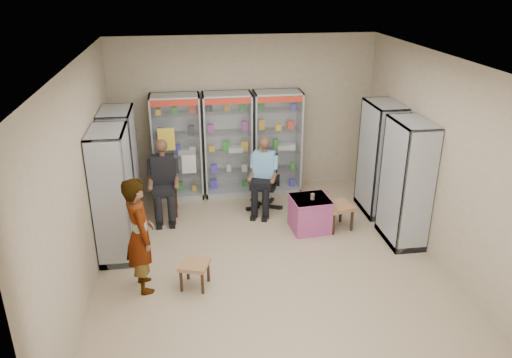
{
  "coord_description": "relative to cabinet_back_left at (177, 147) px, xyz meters",
  "views": [
    {
      "loc": [
        -1.11,
        -6.23,
        4.06
      ],
      "look_at": [
        -0.1,
        0.7,
        1.13
      ],
      "focal_mm": 35.0,
      "sensor_mm": 36.0,
      "label": 1
    }
  ],
  "objects": [
    {
      "name": "woven_stool_b",
      "position": [
        0.19,
        -3.06,
        -0.81
      ],
      "size": [
        0.47,
        0.47,
        0.37
      ],
      "primitive_type": "cube",
      "rotation": [
        0.0,
        0.0,
        -0.32
      ],
      "color": "#9B6E41",
      "rests_on": "floor"
    },
    {
      "name": "pink_trunk",
      "position": [
        2.16,
        -1.68,
        -0.71
      ],
      "size": [
        0.65,
        0.63,
        0.58
      ],
      "primitive_type": "cube",
      "rotation": [
        0.0,
        0.0,
        0.08
      ],
      "color": "#A74384",
      "rests_on": "floor"
    },
    {
      "name": "cabinet_back_left",
      "position": [
        0.0,
        0.0,
        0.0
      ],
      "size": [
        0.9,
        0.5,
        2.0
      ],
      "primitive_type": "cube",
      "color": "#A6A7AD",
      "rests_on": "floor"
    },
    {
      "name": "wooden_chair",
      "position": [
        -0.25,
        -0.73,
        -0.53
      ],
      "size": [
        0.42,
        0.42,
        0.94
      ],
      "primitive_type": "cube",
      "color": "black",
      "rests_on": "floor"
    },
    {
      "name": "tea_glass",
      "position": [
        2.18,
        -1.72,
        -0.37
      ],
      "size": [
        0.07,
        0.07,
        0.1
      ],
      "primitive_type": "cylinder",
      "color": "#5C2F07",
      "rests_on": "pink_trunk"
    },
    {
      "name": "floor",
      "position": [
        1.3,
        -2.73,
        -1.0
      ],
      "size": [
        6.0,
        6.0,
        0.0
      ],
      "primitive_type": "plane",
      "color": "tan",
      "rests_on": "ground"
    },
    {
      "name": "cabinet_right_near",
      "position": [
        3.53,
        -2.23,
        0.0
      ],
      "size": [
        0.9,
        0.5,
        2.0
      ],
      "primitive_type": "cube",
      "rotation": [
        0.0,
        0.0,
        1.57
      ],
      "color": "#ADB1B5",
      "rests_on": "floor"
    },
    {
      "name": "cabinet_left_far",
      "position": [
        -0.93,
        -0.93,
        0.0
      ],
      "size": [
        0.9,
        0.5,
        2.0
      ],
      "primitive_type": "cube",
      "rotation": [
        0.0,
        0.0,
        -1.57
      ],
      "color": "#A2A3A9",
      "rests_on": "floor"
    },
    {
      "name": "woven_stool_a",
      "position": [
        2.64,
        -1.7,
        -0.78
      ],
      "size": [
        0.54,
        0.54,
        0.44
      ],
      "primitive_type": "cube",
      "rotation": [
        0.0,
        0.0,
        0.24
      ],
      "color": "#A87947",
      "rests_on": "floor"
    },
    {
      "name": "room_shell",
      "position": [
        1.3,
        -2.73,
        0.97
      ],
      "size": [
        5.02,
        6.02,
        3.01
      ],
      "color": "tan",
      "rests_on": "ground"
    },
    {
      "name": "cabinet_left_near",
      "position": [
        -0.93,
        -2.03,
        0.0
      ],
      "size": [
        0.9,
        0.5,
        2.0
      ],
      "primitive_type": "cube",
      "rotation": [
        0.0,
        0.0,
        -1.57
      ],
      "color": "#AFB1B7",
      "rests_on": "floor"
    },
    {
      "name": "seated_shopkeeper",
      "position": [
        1.53,
        -0.8,
        -0.35
      ],
      "size": [
        0.61,
        0.71,
        1.3
      ],
      "primitive_type": null,
      "rotation": [
        0.0,
        0.0,
        -0.36
      ],
      "color": "#6495C6",
      "rests_on": "floor"
    },
    {
      "name": "seated_customer",
      "position": [
        -0.25,
        -0.78,
        -0.33
      ],
      "size": [
        0.44,
        0.6,
        1.34
      ],
      "primitive_type": null,
      "color": "black",
      "rests_on": "floor"
    },
    {
      "name": "standing_man",
      "position": [
        -0.5,
        -2.98,
        -0.18
      ],
      "size": [
        0.54,
        0.68,
        1.64
      ],
      "primitive_type": "imported",
      "rotation": [
        0.0,
        0.0,
        1.85
      ],
      "color": "gray",
      "rests_on": "floor"
    },
    {
      "name": "cabinet_back_right",
      "position": [
        1.9,
        0.0,
        0.0
      ],
      "size": [
        0.9,
        0.5,
        2.0
      ],
      "primitive_type": "cube",
      "color": "#B8B9C0",
      "rests_on": "floor"
    },
    {
      "name": "cabinet_right_far",
      "position": [
        3.53,
        -1.13,
        0.0
      ],
      "size": [
        0.9,
        0.5,
        2.0
      ],
      "primitive_type": "cube",
      "rotation": [
        0.0,
        0.0,
        1.57
      ],
      "color": "#AEB0B5",
      "rests_on": "floor"
    },
    {
      "name": "cabinet_back_mid",
      "position": [
        0.95,
        0.0,
        0.0
      ],
      "size": [
        0.9,
        0.5,
        2.0
      ],
      "primitive_type": "cube",
      "color": "#B8BBC0",
      "rests_on": "floor"
    },
    {
      "name": "office_chair",
      "position": [
        1.53,
        -0.75,
        -0.49
      ],
      "size": [
        0.72,
        0.72,
        1.02
      ],
      "primitive_type": "cube",
      "rotation": [
        0.0,
        0.0,
        -0.36
      ],
      "color": "black",
      "rests_on": "floor"
    }
  ]
}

